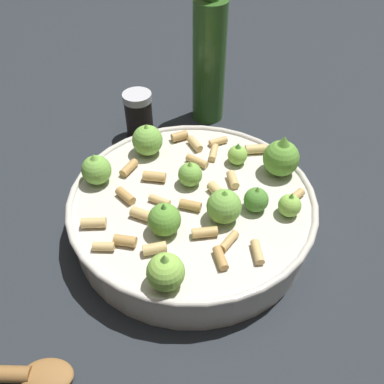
# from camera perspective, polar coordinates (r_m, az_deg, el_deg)

# --- Properties ---
(ground_plane) EXTENTS (2.40, 2.40, 0.00)m
(ground_plane) POSITION_cam_1_polar(r_m,az_deg,el_deg) (0.56, -0.00, -4.62)
(ground_plane) COLOR #23282D
(cooking_pan) EXTENTS (0.31, 0.31, 0.11)m
(cooking_pan) POSITION_cam_1_polar(r_m,az_deg,el_deg) (0.54, 0.10, -2.15)
(cooking_pan) COLOR beige
(cooking_pan) RESTS_ON ground
(pepper_shaker) EXTENTS (0.05, 0.05, 0.08)m
(pepper_shaker) POSITION_cam_1_polar(r_m,az_deg,el_deg) (0.70, -7.16, 10.23)
(pepper_shaker) COLOR black
(pepper_shaker) RESTS_ON ground
(olive_oil_bottle) EXTENTS (0.05, 0.05, 0.25)m
(olive_oil_bottle) POSITION_cam_1_polar(r_m,az_deg,el_deg) (0.71, 2.63, 17.31)
(olive_oil_bottle) COLOR #336023
(olive_oil_bottle) RESTS_ON ground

